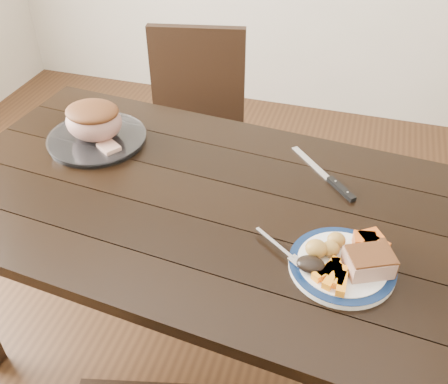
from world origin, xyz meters
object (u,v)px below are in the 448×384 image
(fork, at_px, (283,250))
(roast_joint, at_px, (94,122))
(carving_knife, at_px, (333,182))
(pork_slice, at_px, (368,262))
(serving_platter, at_px, (97,140))
(chair_far, at_px, (196,125))
(dinner_plate, at_px, (342,266))
(dining_table, at_px, (201,220))

(fork, distance_m, roast_joint, 0.80)
(roast_joint, xyz_separation_m, carving_knife, (0.81, -0.00, -0.07))
(pork_slice, bearing_deg, roast_joint, 159.15)
(serving_platter, bearing_deg, chair_far, 74.44)
(dinner_plate, relative_size, pork_slice, 2.49)
(dinner_plate, relative_size, carving_knife, 1.08)
(dining_table, relative_size, chair_far, 1.80)
(serving_platter, height_order, carving_knife, serving_platter)
(dinner_plate, xyz_separation_m, fork, (-0.15, -0.00, 0.01))
(roast_joint, bearing_deg, dinner_plate, -21.86)
(carving_knife, bearing_deg, dining_table, -107.52)
(dinner_plate, bearing_deg, chair_far, 128.33)
(chair_far, xyz_separation_m, dinner_plate, (0.72, -0.90, 0.23))
(dinner_plate, distance_m, roast_joint, 0.94)
(chair_far, bearing_deg, carving_knife, 127.58)
(dining_table, height_order, carving_knife, carving_knife)
(chair_far, bearing_deg, fork, 110.13)
(dining_table, relative_size, dinner_plate, 6.25)
(roast_joint, bearing_deg, chair_far, 74.44)
(dinner_plate, height_order, pork_slice, pork_slice)
(dining_table, distance_m, fork, 0.35)
(fork, bearing_deg, pork_slice, 34.77)
(dining_table, distance_m, chair_far, 0.80)
(chair_far, xyz_separation_m, roast_joint, (-0.15, -0.56, 0.31))
(chair_far, bearing_deg, serving_platter, 62.68)
(dining_table, distance_m, serving_platter, 0.48)
(chair_far, relative_size, carving_knife, 3.75)
(dining_table, bearing_deg, roast_joint, 157.47)
(pork_slice, height_order, fork, pork_slice)
(serving_platter, distance_m, pork_slice, 1.00)
(serving_platter, height_order, fork, fork)
(serving_platter, relative_size, fork, 2.12)
(chair_far, height_order, carving_knife, chair_far)
(serving_platter, bearing_deg, dining_table, -22.53)
(serving_platter, bearing_deg, dinner_plate, -21.86)
(dining_table, xyz_separation_m, chair_far, (-0.28, 0.74, -0.13))
(dinner_plate, distance_m, carving_knife, 0.35)
(fork, relative_size, roast_joint, 0.81)
(dinner_plate, height_order, roast_joint, roast_joint)
(serving_platter, xyz_separation_m, roast_joint, (0.00, 0.00, 0.07))
(chair_far, height_order, fork, chair_far)
(roast_joint, bearing_deg, carving_knife, -0.26)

